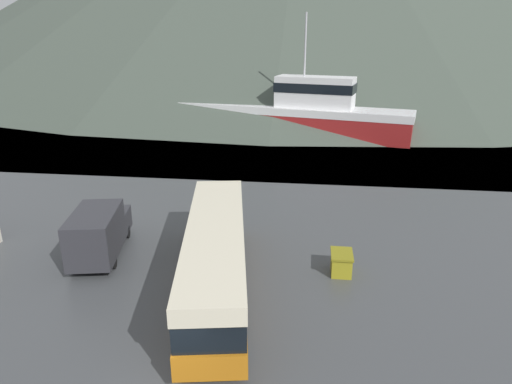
% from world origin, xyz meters
% --- Properties ---
extents(water_surface, '(240.00, 240.00, 0.00)m').
position_xyz_m(water_surface, '(0.00, 142.30, 0.00)').
color(water_surface, slate).
rests_on(water_surface, ground).
extents(tour_bus, '(4.54, 12.68, 3.19)m').
position_xyz_m(tour_bus, '(0.20, 6.65, 1.80)').
color(tour_bus, '#B26614').
rests_on(tour_bus, ground).
extents(delivery_van, '(3.19, 6.03, 2.60)m').
position_xyz_m(delivery_van, '(-6.51, 9.26, 1.36)').
color(delivery_van, '#2D2D33').
rests_on(delivery_van, ground).
extents(fishing_boat, '(26.41, 10.31, 12.86)m').
position_xyz_m(fishing_boat, '(2.32, 39.54, 2.45)').
color(fishing_boat, maroon).
rests_on(fishing_boat, water_surface).
extents(storage_bin, '(1.05, 1.45, 1.07)m').
position_xyz_m(storage_bin, '(5.86, 8.93, 0.54)').
color(storage_bin, olive).
rests_on(storage_bin, ground).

